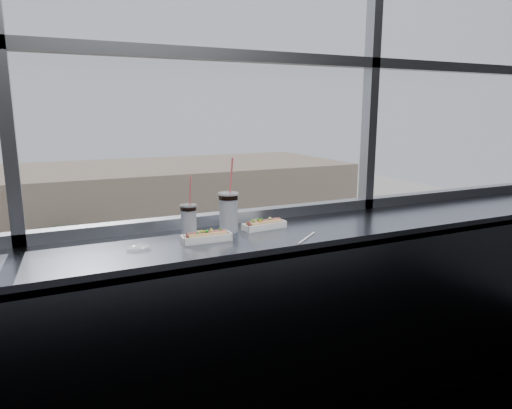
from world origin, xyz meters
name	(u,v)px	position (x,y,z in m)	size (l,w,h in m)	color
wall_back_lower	(222,315)	(0.00, 1.50, 0.55)	(6.00, 6.00, 0.00)	black
counter	(240,241)	(0.00, 1.23, 1.07)	(6.00, 0.55, 0.06)	slate
counter_fascia	(262,359)	(0.00, 0.97, 0.55)	(6.00, 0.04, 1.04)	slate
hotdog_tray_left	(207,237)	(-0.19, 1.19, 1.12)	(0.24, 0.09, 0.06)	white
hotdog_tray_right	(264,224)	(0.17, 1.29, 1.12)	(0.25, 0.10, 0.06)	white
soda_cup_left	(189,219)	(-0.24, 1.31, 1.19)	(0.08, 0.08, 0.31)	white
soda_cup_right	(229,210)	(-0.02, 1.32, 1.21)	(0.11, 0.11, 0.39)	white
loose_straw	(307,238)	(0.27, 1.03, 1.10)	(0.01, 0.01, 0.22)	white
wrapper	(138,247)	(-0.51, 1.19, 1.11)	(0.11, 0.08, 0.03)	silver
plaza_ground	(61,247)	(0.00, 45.00, -11.00)	(120.00, 120.00, 0.00)	beige
street_asphalt	(82,370)	(0.00, 21.50, -10.97)	(80.00, 10.00, 0.06)	black
far_sidewalk	(71,309)	(0.00, 29.50, -10.98)	(80.00, 6.00, 0.04)	beige
far_building	(60,218)	(0.00, 39.50, -7.00)	(50.00, 14.00, 8.00)	gray
car_near_e	(387,322)	(15.84, 17.50, -9.88)	(6.35, 2.65, 2.12)	#213EB2
car_far_b	(92,316)	(0.93, 25.50, -9.97)	(5.83, 2.43, 1.94)	maroon
car_near_d	(269,350)	(8.43, 17.50, -9.81)	(6.76, 2.82, 2.25)	silver
car_near_c	(75,400)	(-0.51, 17.50, -9.94)	(5.98, 2.49, 1.99)	#8E340E
pedestrian_b	(20,298)	(-2.97, 30.49, -10.03)	(0.82, 0.62, 1.85)	#66605B
pedestrian_c	(124,280)	(3.55, 30.27, -9.81)	(1.02, 0.77, 2.31)	#66605B
tree_center	(61,254)	(-0.33, 29.50, -7.17)	(3.61, 3.61, 5.64)	#47382B
tree_right	(215,242)	(10.01, 29.50, -7.66)	(3.15, 3.15, 4.93)	#47382B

